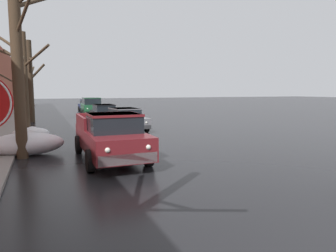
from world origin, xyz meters
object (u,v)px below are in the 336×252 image
(sedan_grey_parked_kerbside_close, at_px, (125,119))
(suv_green_parked_far_down_block, at_px, (91,106))
(bare_tree_far_down_block, at_px, (30,79))
(sedan_black_parked_kerbside_mid, at_px, (104,113))
(bare_tree_second_along_sidewalk, at_px, (19,64))
(pickup_truck_maroon_approaching_near_lane, at_px, (110,136))
(sedan_darkblue_queued_behind_truck, at_px, (88,105))
(bare_tree_mid_block, at_px, (24,81))

(sedan_grey_parked_kerbside_close, distance_m, suv_green_parked_far_down_block, 13.07)
(bare_tree_far_down_block, height_order, sedan_black_parked_kerbside_mid, bare_tree_far_down_block)
(sedan_black_parked_kerbside_mid, height_order, suv_green_parked_far_down_block, suv_green_parked_far_down_block)
(bare_tree_second_along_sidewalk, distance_m, pickup_truck_maroon_approaching_near_lane, 4.27)
(bare_tree_far_down_block, bearing_deg, pickup_truck_maroon_approaching_near_lane, -79.25)
(pickup_truck_maroon_approaching_near_lane, bearing_deg, bare_tree_far_down_block, 100.75)
(pickup_truck_maroon_approaching_near_lane, xyz_separation_m, suv_green_parked_far_down_block, (2.46, 21.01, 0.11))
(sedan_grey_parked_kerbside_close, relative_size, sedan_darkblue_queued_behind_truck, 0.99)
(bare_tree_far_down_block, xyz_separation_m, sedan_black_parked_kerbside_mid, (5.42, -2.29, -2.70))
(bare_tree_mid_block, distance_m, suv_green_parked_far_down_block, 15.43)
(pickup_truck_maroon_approaching_near_lane, relative_size, sedan_grey_parked_kerbside_close, 1.21)
(bare_tree_mid_block, xyz_separation_m, suv_green_parked_far_down_block, (5.52, 14.27, -2.03))
(bare_tree_mid_block, height_order, sedan_grey_parked_kerbside_close, bare_tree_mid_block)
(pickup_truck_maroon_approaching_near_lane, distance_m, sedan_darkblue_queued_behind_truck, 26.94)
(bare_tree_far_down_block, relative_size, sedan_grey_parked_kerbside_close, 1.48)
(pickup_truck_maroon_approaching_near_lane, relative_size, sedan_black_parked_kerbside_mid, 1.20)
(pickup_truck_maroon_approaching_near_lane, distance_m, sedan_grey_parked_kerbside_close, 8.37)
(sedan_grey_parked_kerbside_close, height_order, sedan_black_parked_kerbside_mid, same)
(bare_tree_second_along_sidewalk, distance_m, sedan_black_parked_kerbside_mid, 13.55)
(bare_tree_second_along_sidewalk, height_order, bare_tree_mid_block, bare_tree_second_along_sidewalk)
(bare_tree_mid_block, distance_m, bare_tree_far_down_block, 9.26)
(bare_tree_second_along_sidewalk, bearing_deg, bare_tree_mid_block, 90.71)
(bare_tree_far_down_block, bearing_deg, suv_green_parked_far_down_block, 42.37)
(bare_tree_second_along_sidewalk, bearing_deg, suv_green_parked_far_down_block, 74.34)
(bare_tree_second_along_sidewalk, relative_size, sedan_darkblue_queued_behind_truck, 1.47)
(sedan_grey_parked_kerbside_close, distance_m, sedan_darkblue_queued_behind_truck, 18.84)
(bare_tree_second_along_sidewalk, xyz_separation_m, sedan_grey_parked_kerbside_close, (5.62, 6.38, -2.74))
(bare_tree_mid_block, relative_size, sedan_darkblue_queued_behind_truck, 1.25)
(bare_tree_mid_block, relative_size, bare_tree_far_down_block, 0.86)
(bare_tree_far_down_block, bearing_deg, bare_tree_second_along_sidewalk, -89.80)
(sedan_black_parked_kerbside_mid, bearing_deg, sedan_darkblue_queued_behind_truck, 87.70)
(bare_tree_mid_block, bearing_deg, sedan_darkblue_queued_behind_truck, 73.45)
(sedan_darkblue_queued_behind_truck, bearing_deg, sedan_black_parked_kerbside_mid, -92.30)
(bare_tree_mid_block, xyz_separation_m, sedan_grey_parked_kerbside_close, (5.69, 1.20, -2.26))
(bare_tree_mid_block, relative_size, suv_green_parked_far_down_block, 1.25)
(sedan_black_parked_kerbside_mid, relative_size, suv_green_parked_far_down_block, 0.99)
(bare_tree_second_along_sidewalk, distance_m, suv_green_parked_far_down_block, 20.35)
(bare_tree_far_down_block, xyz_separation_m, pickup_truck_maroon_approaching_near_lane, (3.04, -15.99, -2.58))
(bare_tree_mid_block, relative_size, pickup_truck_maroon_approaching_near_lane, 1.05)
(sedan_darkblue_queued_behind_truck, bearing_deg, bare_tree_second_along_sidewalk, -103.15)
(bare_tree_mid_block, distance_m, sedan_grey_parked_kerbside_close, 6.24)
(pickup_truck_maroon_approaching_near_lane, bearing_deg, sedan_grey_parked_kerbside_close, 71.64)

